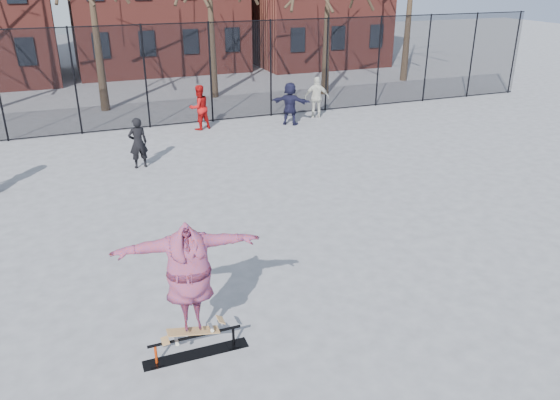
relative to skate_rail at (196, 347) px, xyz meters
name	(u,v)px	position (x,y,z in m)	size (l,w,h in m)	color
ground	(318,278)	(2.91, 1.46, -0.15)	(100.00, 100.00, 0.00)	slate
skate_rail	(196,347)	(0.00, 0.00, 0.00)	(1.75, 0.27, 0.39)	black
skateboard	(193,333)	(-0.02, 0.00, 0.29)	(0.92, 0.22, 0.11)	#A07740
skater	(190,280)	(-0.02, 0.00, 1.27)	(2.29, 0.62, 1.86)	#763D99
bystander_black	(138,143)	(0.47, 9.73, 0.67)	(0.60, 0.39, 1.63)	black
bystander_red	(199,107)	(3.34, 13.46, 0.73)	(0.85, 0.66, 1.75)	#AC0F0F
bystander_white	(317,97)	(8.41, 13.46, 0.72)	(1.02, 0.42, 1.74)	beige
bystander_navy	(290,104)	(6.93, 12.83, 0.71)	(1.60, 0.51, 1.73)	#191932
fence	(181,74)	(2.90, 14.46, 1.90)	(34.03, 0.07, 4.00)	black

